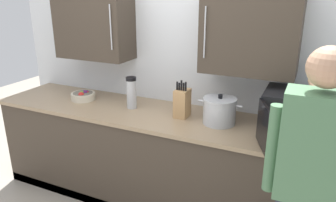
{
  "coord_description": "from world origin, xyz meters",
  "views": [
    {
      "loc": [
        1.23,
        -1.64,
        1.95
      ],
      "look_at": [
        0.15,
        0.69,
        1.06
      ],
      "focal_mm": 34.41,
      "sensor_mm": 36.0,
      "label": 1
    }
  ],
  "objects_px": {
    "knife_block": "(182,103)",
    "thermos_flask": "(131,93)",
    "microwave_oven": "(297,114)",
    "fruit_bowl": "(83,96)",
    "person_figure": "(309,177)",
    "stock_pot": "(219,111)"
  },
  "relations": [
    {
      "from": "knife_block",
      "to": "microwave_oven",
      "type": "bearing_deg",
      "value": 0.75
    },
    {
      "from": "microwave_oven",
      "to": "fruit_bowl",
      "type": "height_order",
      "value": "microwave_oven"
    },
    {
      "from": "fruit_bowl",
      "to": "microwave_oven",
      "type": "bearing_deg",
      "value": 0.33
    },
    {
      "from": "fruit_bowl",
      "to": "person_figure",
      "type": "bearing_deg",
      "value": -20.49
    },
    {
      "from": "microwave_oven",
      "to": "fruit_bowl",
      "type": "relative_size",
      "value": 3.29
    },
    {
      "from": "stock_pot",
      "to": "microwave_oven",
      "type": "bearing_deg",
      "value": 2.2
    },
    {
      "from": "fruit_bowl",
      "to": "knife_block",
      "type": "height_order",
      "value": "knife_block"
    },
    {
      "from": "stock_pot",
      "to": "fruit_bowl",
      "type": "bearing_deg",
      "value": 179.54
    },
    {
      "from": "knife_block",
      "to": "thermos_flask",
      "type": "bearing_deg",
      "value": 179.76
    },
    {
      "from": "thermos_flask",
      "to": "knife_block",
      "type": "bearing_deg",
      "value": -0.24
    },
    {
      "from": "microwave_oven",
      "to": "person_figure",
      "type": "height_order",
      "value": "person_figure"
    },
    {
      "from": "knife_block",
      "to": "person_figure",
      "type": "height_order",
      "value": "person_figure"
    },
    {
      "from": "knife_block",
      "to": "thermos_flask",
      "type": "height_order",
      "value": "knife_block"
    },
    {
      "from": "microwave_oven",
      "to": "thermos_flask",
      "type": "relative_size",
      "value": 2.63
    },
    {
      "from": "microwave_oven",
      "to": "knife_block",
      "type": "height_order",
      "value": "microwave_oven"
    },
    {
      "from": "stock_pot",
      "to": "person_figure",
      "type": "height_order",
      "value": "person_figure"
    },
    {
      "from": "knife_block",
      "to": "stock_pot",
      "type": "height_order",
      "value": "knife_block"
    },
    {
      "from": "knife_block",
      "to": "stock_pot",
      "type": "bearing_deg",
      "value": -1.8
    },
    {
      "from": "thermos_flask",
      "to": "stock_pot",
      "type": "height_order",
      "value": "thermos_flask"
    },
    {
      "from": "stock_pot",
      "to": "person_figure",
      "type": "xyz_separation_m",
      "value": [
        0.71,
        -0.77,
        0.01
      ]
    },
    {
      "from": "person_figure",
      "to": "stock_pot",
      "type": "bearing_deg",
      "value": 132.31
    },
    {
      "from": "microwave_oven",
      "to": "person_figure",
      "type": "relative_size",
      "value": 0.45
    }
  ]
}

